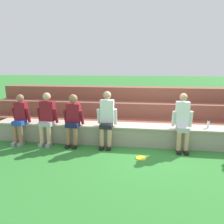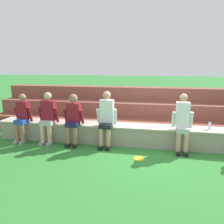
{
  "view_description": "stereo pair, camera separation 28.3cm",
  "coord_description": "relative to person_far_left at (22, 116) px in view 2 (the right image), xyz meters",
  "views": [
    {
      "loc": [
        -0.38,
        -5.29,
        2.1
      ],
      "look_at": [
        -1.15,
        0.27,
        0.87
      ],
      "focal_mm": 34.2,
      "sensor_mm": 36.0,
      "label": 1
    },
    {
      "loc": [
        -0.1,
        -5.24,
        2.1
      ],
      "look_at": [
        -1.15,
        0.27,
        0.87
      ],
      "focal_mm": 34.2,
      "sensor_mm": 36.0,
      "label": 2
    }
  ],
  "objects": [
    {
      "name": "person_far_left",
      "position": [
        0.0,
        0.0,
        0.0
      ],
      "size": [
        0.49,
        0.52,
        1.34
      ],
      "color": "#996B4C",
      "rests_on": "ground"
    },
    {
      "name": "ground_plane",
      "position": [
        3.65,
        0.03,
        -0.71
      ],
      "size": [
        80.0,
        80.0,
        0.0
      ],
      "primitive_type": "plane",
      "color": "#2D752D"
    },
    {
      "name": "person_center",
      "position": [
        1.5,
        -0.0,
        0.04
      ],
      "size": [
        0.53,
        0.5,
        1.37
      ],
      "color": "#996B4C",
      "rests_on": "ground"
    },
    {
      "name": "person_left_of_center",
      "position": [
        0.77,
        0.02,
        0.05
      ],
      "size": [
        0.55,
        0.49,
        1.4
      ],
      "color": "#DBAD89",
      "rests_on": "ground"
    },
    {
      "name": "frisbee",
      "position": [
        3.31,
        -0.63,
        -0.7
      ],
      "size": [
        0.25,
        0.25,
        0.02
      ],
      "primitive_type": "cylinder",
      "color": "yellow",
      "rests_on": "ground"
    },
    {
      "name": "brick_bleachers",
      "position": [
        3.65,
        1.93,
        -0.18
      ],
      "size": [
        10.79,
        1.72,
        1.36
      ],
      "color": "brown",
      "rests_on": "ground"
    },
    {
      "name": "stone_seating_wall",
      "position": [
        3.65,
        0.31,
        -0.43
      ],
      "size": [
        8.87,
        0.59,
        0.53
      ],
      "color": "gray",
      "rests_on": "ground"
    },
    {
      "name": "water_bottle_near_right",
      "position": [
        5.0,
        0.32,
        -0.08
      ],
      "size": [
        0.06,
        0.06,
        0.21
      ],
      "color": "silver",
      "rests_on": "stone_seating_wall"
    },
    {
      "name": "person_far_right",
      "position": [
        4.3,
        0.03,
        0.05
      ],
      "size": [
        0.5,
        0.54,
        1.44
      ],
      "color": "tan",
      "rests_on": "ground"
    },
    {
      "name": "person_right_of_center",
      "position": [
        2.4,
        0.04,
        0.07
      ],
      "size": [
        0.53,
        0.53,
        1.46
      ],
      "color": "tan",
      "rests_on": "ground"
    }
  ]
}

